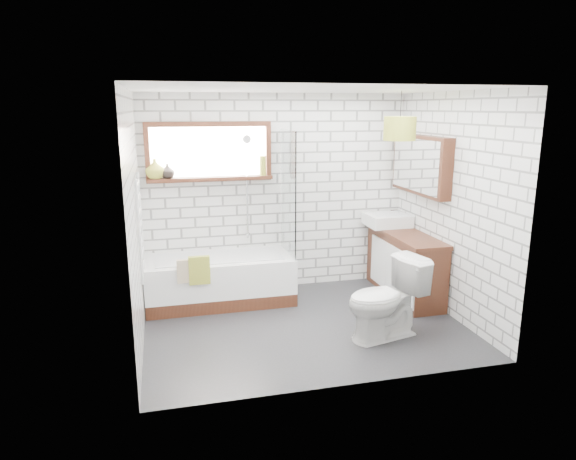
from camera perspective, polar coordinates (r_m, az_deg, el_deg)
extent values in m
cube|color=black|center=(5.73, 1.80, -10.53)|extent=(3.40, 2.60, 0.01)
cube|color=white|center=(5.24, 2.01, 15.43)|extent=(3.40, 2.60, 0.01)
cube|color=white|center=(6.59, -1.20, 4.08)|extent=(3.40, 0.01, 2.50)
cube|color=white|center=(4.14, 6.82, -1.69)|extent=(3.40, 0.01, 2.50)
cube|color=white|center=(5.16, -16.65, 0.86)|extent=(0.01, 2.60, 2.50)
cube|color=white|center=(6.03, 17.70, 2.56)|extent=(0.01, 2.60, 2.50)
cube|color=#34180E|center=(6.35, -8.72, 8.57)|extent=(1.52, 0.16, 0.68)
cube|color=white|center=(5.17, -16.12, 0.35)|extent=(0.06, 0.52, 1.00)
cube|color=#34180E|center=(6.45, 14.53, 7.03)|extent=(0.16, 1.20, 0.70)
cylinder|color=silver|center=(6.45, -4.59, 4.74)|extent=(0.02, 0.02, 1.30)
cube|color=white|center=(6.32, -7.59, -5.50)|extent=(1.76, 0.77, 0.57)
cube|color=white|center=(6.21, 0.02, 4.14)|extent=(0.02, 0.72, 1.50)
cube|color=olive|center=(5.85, -9.83, -4.42)|extent=(0.24, 0.06, 0.32)
cube|color=tan|center=(5.84, -11.25, -4.51)|extent=(0.20, 0.05, 0.27)
cube|color=#34180E|center=(6.61, 12.84, -3.76)|extent=(0.46, 1.42, 0.81)
cube|color=white|center=(6.84, 10.97, 1.11)|extent=(0.54, 0.47, 0.16)
cylinder|color=silver|center=(6.90, 12.20, 1.58)|extent=(0.04, 0.04, 0.16)
imported|color=white|center=(5.37, 10.77, -7.56)|extent=(0.65, 0.91, 0.84)
imported|color=olive|center=(6.31, -14.55, 6.42)|extent=(0.28, 0.28, 0.24)
imported|color=black|center=(6.31, -13.24, 6.22)|extent=(0.18, 0.18, 0.18)
cylinder|color=olive|center=(6.43, -2.82, 6.97)|extent=(0.08, 0.08, 0.24)
cylinder|color=olive|center=(5.85, 12.32, 10.96)|extent=(0.35, 0.35, 0.26)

